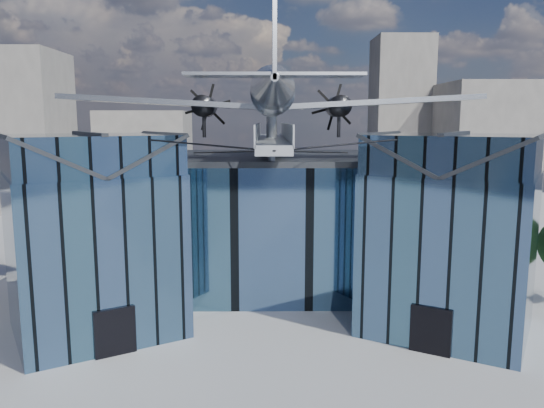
{
  "coord_description": "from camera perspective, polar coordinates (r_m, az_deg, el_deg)",
  "views": [
    {
      "loc": [
        -0.38,
        -31.5,
        12.49
      ],
      "look_at": [
        0.0,
        2.0,
        7.2
      ],
      "focal_mm": 35.0,
      "sensor_mm": 36.0,
      "label": 1
    }
  ],
  "objects": [
    {
      "name": "bg_towers",
      "position": [
        82.05,
        0.64,
        7.23
      ],
      "size": [
        77.0,
        24.5,
        26.0
      ],
      "color": "slate",
      "rests_on": "ground"
    },
    {
      "name": "ground_plane",
      "position": [
        33.89,
        0.04,
        -12.65
      ],
      "size": [
        120.0,
        120.0,
        0.0
      ],
      "primitive_type": "plane",
      "color": "gray"
    },
    {
      "name": "museum",
      "position": [
        37.96,
        -0.06,
        -1.58
      ],
      "size": [
        32.88,
        24.5,
        17.6
      ],
      "color": "#406283",
      "rests_on": "ground"
    }
  ]
}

